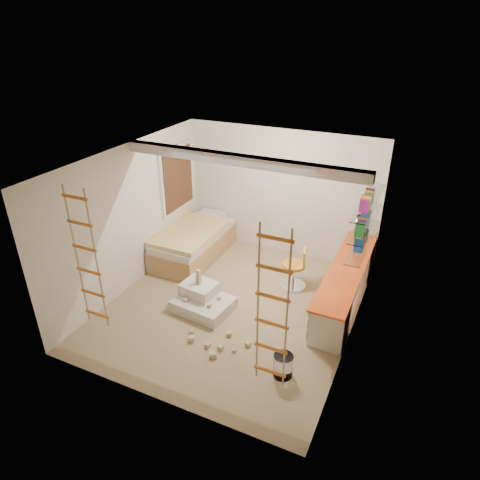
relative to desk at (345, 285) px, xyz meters
The scene contains 15 objects.
floor 1.96m from the desk, 153.35° to the right, with size 4.50×4.50×0.00m, color tan.
ceiling_beam 2.78m from the desk, 161.89° to the right, with size 4.00×0.18×0.16m, color white.
window_frame 3.91m from the desk, behind, with size 0.06×1.15×1.35m, color white.
window_blind 3.88m from the desk, behind, with size 0.02×1.00×1.20m, color #4C2D1E.
rope_ladder_left 4.18m from the desk, 139.59° to the right, with size 0.41×0.04×2.13m, color orange, non-canonical shape.
rope_ladder_right 2.86m from the desk, 98.00° to the right, with size 0.41×0.04×2.13m, color orange, non-canonical shape.
waste_bin 2.07m from the desk, 100.72° to the right, with size 0.28×0.28×0.34m, color white.
desk is the anchor object (origin of this frame).
shelves 1.14m from the desk, 60.31° to the left, with size 0.25×1.80×0.71m.
bed 3.22m from the desk, behind, with size 1.02×2.00×0.69m.
task_lamp 1.21m from the desk, 92.80° to the left, with size 0.14×0.36×0.57m.
swivel_chair 0.96m from the desk, behind, with size 0.59×0.59×0.80m.
play_platform 2.45m from the desk, 152.56° to the right, with size 1.01×0.83×0.41m.
toy_blocks 2.38m from the desk, 139.14° to the right, with size 1.37×1.16×0.68m.
books 1.26m from the desk, 60.31° to the left, with size 0.14×0.64×0.92m.
Camera 1 is at (2.66, -5.44, 4.44)m, focal length 32.00 mm.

